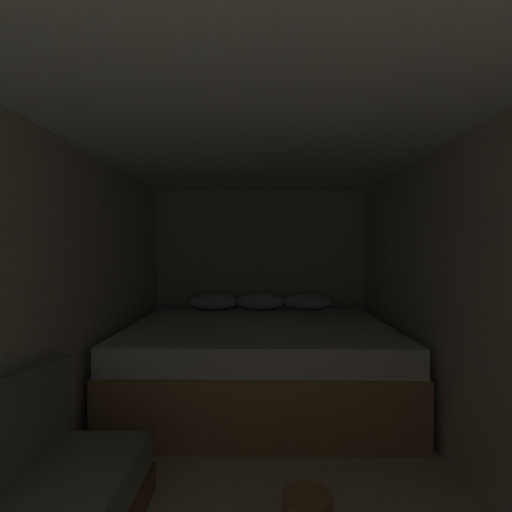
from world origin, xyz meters
TOP-DOWN VIEW (x-y plane):
  - ground_plane at (0.00, 1.75)m, footprint 6.84×6.84m
  - wall_back at (0.00, 4.20)m, footprint 2.57×0.05m
  - wall_left at (-1.26, 1.75)m, footprint 0.05×4.84m
  - wall_right at (1.26, 1.75)m, footprint 0.05×4.84m
  - ceiling_slab at (0.00, 1.75)m, footprint 2.57×4.84m
  - bed at (0.00, 3.19)m, footprint 2.35×1.90m

SIDE VIEW (x-z plane):
  - ground_plane at x=0.00m, z-range 0.00..0.00m
  - bed at x=0.00m, z-range -0.08..0.84m
  - wall_back at x=0.00m, z-range 0.00..2.11m
  - wall_left at x=-1.26m, z-range 0.00..2.11m
  - wall_right at x=1.26m, z-range 0.00..2.11m
  - ceiling_slab at x=0.00m, z-range 2.11..2.16m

